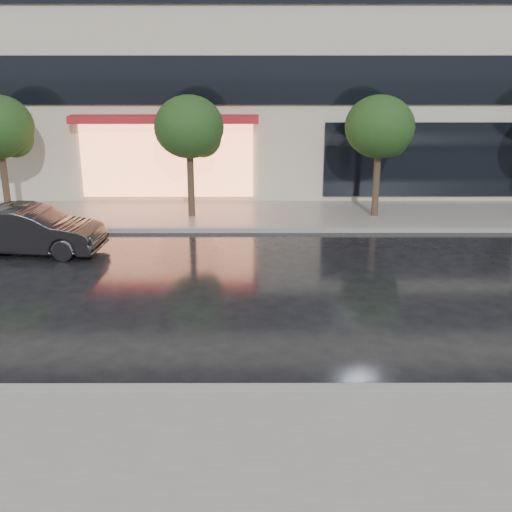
{
  "coord_description": "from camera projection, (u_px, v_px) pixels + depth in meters",
  "views": [
    {
      "loc": [
        -0.94,
        -10.38,
        5.62
      ],
      "look_at": [
        -0.91,
        2.06,
        1.4
      ],
      "focal_mm": 45.0,
      "sensor_mm": 36.0,
      "label": 1
    }
  ],
  "objects": [
    {
      "name": "ground",
      "position": [
        306.0,
        365.0,
        11.64
      ],
      "size": [
        120.0,
        120.0,
        0.0
      ],
      "primitive_type": "plane",
      "color": "black",
      "rests_on": "ground"
    },
    {
      "name": "sidewalk_near",
      "position": [
        325.0,
        479.0,
        8.54
      ],
      "size": [
        60.0,
        4.5,
        0.12
      ],
      "primitive_type": "cube",
      "color": "slate",
      "rests_on": "ground"
    },
    {
      "name": "sidewalk_far",
      "position": [
        283.0,
        215.0,
        21.32
      ],
      "size": [
        60.0,
        3.5,
        0.12
      ],
      "primitive_type": "cube",
      "color": "slate",
      "rests_on": "ground"
    },
    {
      "name": "curb_near",
      "position": [
        311.0,
        391.0,
        10.67
      ],
      "size": [
        60.0,
        0.25,
        0.14
      ],
      "primitive_type": "cube",
      "color": "gray",
      "rests_on": "ground"
    },
    {
      "name": "curb_far",
      "position": [
        285.0,
        230.0,
        19.66
      ],
      "size": [
        60.0,
        0.25,
        0.14
      ],
      "primitive_type": "cube",
      "color": "gray",
      "rests_on": "ground"
    },
    {
      "name": "tree_far_west",
      "position": [
        1.0,
        129.0,
        20.17
      ],
      "size": [
        2.2,
        2.2,
        3.99
      ],
      "color": "#33261C",
      "rests_on": "ground"
    },
    {
      "name": "tree_mid_west",
      "position": [
        191.0,
        129.0,
        20.19
      ],
      "size": [
        2.2,
        2.2,
        3.99
      ],
      "color": "#33261C",
      "rests_on": "ground"
    },
    {
      "name": "tree_mid_east",
      "position": [
        381.0,
        129.0,
        20.2
      ],
      "size": [
        2.2,
        2.2,
        3.99
      ],
      "color": "#33261C",
      "rests_on": "ground"
    },
    {
      "name": "parked_car",
      "position": [
        30.0,
        230.0,
        17.53
      ],
      "size": [
        4.1,
        1.78,
        1.31
      ],
      "primitive_type": "imported",
      "rotation": [
        0.0,
        0.0,
        1.47
      ],
      "color": "black",
      "rests_on": "ground"
    }
  ]
}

